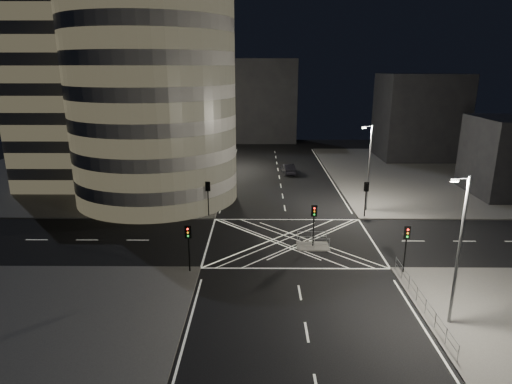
{
  "coord_description": "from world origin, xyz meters",
  "views": [
    {
      "loc": [
        -3.06,
        -38.8,
        16.41
      ],
      "look_at": [
        -3.44,
        6.68,
        3.0
      ],
      "focal_mm": 30.0,
      "sensor_mm": 36.0,
      "label": 1
    }
  ],
  "objects_px": {
    "traffic_signal_nl": "(188,240)",
    "street_lamp_left_far": "(220,136)",
    "traffic_signal_fr": "(366,193)",
    "traffic_signal_nr": "(406,241)",
    "traffic_signal_fl": "(208,192)",
    "street_lamp_left_near": "(207,159)",
    "street_lamp_right_near": "(458,247)",
    "central_island": "(313,246)",
    "street_lamp_right_far": "(369,165)",
    "traffic_signal_island": "(314,218)",
    "sedan": "(288,169)"
  },
  "relations": [
    {
      "from": "central_island",
      "to": "street_lamp_right_near",
      "type": "distance_m",
      "value": 15.54
    },
    {
      "from": "traffic_signal_island",
      "to": "street_lamp_left_far",
      "type": "height_order",
      "value": "street_lamp_left_far"
    },
    {
      "from": "traffic_signal_nl",
      "to": "street_lamp_left_far",
      "type": "xyz_separation_m",
      "value": [
        -0.64,
        36.8,
        2.63
      ]
    },
    {
      "from": "street_lamp_left_far",
      "to": "sedan",
      "type": "bearing_deg",
      "value": -13.87
    },
    {
      "from": "street_lamp_left_near",
      "to": "street_lamp_right_near",
      "type": "relative_size",
      "value": 1.0
    },
    {
      "from": "traffic_signal_fl",
      "to": "street_lamp_right_near",
      "type": "relative_size",
      "value": 0.4
    },
    {
      "from": "traffic_signal_fr",
      "to": "street_lamp_right_near",
      "type": "xyz_separation_m",
      "value": [
        0.64,
        -20.8,
        2.63
      ]
    },
    {
      "from": "traffic_signal_fl",
      "to": "traffic_signal_nl",
      "type": "distance_m",
      "value": 13.6
    },
    {
      "from": "traffic_signal_nr",
      "to": "street_lamp_left_far",
      "type": "height_order",
      "value": "street_lamp_left_far"
    },
    {
      "from": "central_island",
      "to": "traffic_signal_nr",
      "type": "height_order",
      "value": "traffic_signal_nr"
    },
    {
      "from": "street_lamp_left_far",
      "to": "traffic_signal_nl",
      "type": "bearing_deg",
      "value": -89.01
    },
    {
      "from": "street_lamp_left_far",
      "to": "traffic_signal_fr",
      "type": "bearing_deg",
      "value": -51.83
    },
    {
      "from": "traffic_signal_nl",
      "to": "street_lamp_right_far",
      "type": "relative_size",
      "value": 0.4
    },
    {
      "from": "street_lamp_left_near",
      "to": "traffic_signal_nl",
      "type": "bearing_deg",
      "value": -88.06
    },
    {
      "from": "traffic_signal_fr",
      "to": "street_lamp_left_far",
      "type": "relative_size",
      "value": 0.4
    },
    {
      "from": "traffic_signal_fl",
      "to": "street_lamp_right_near",
      "type": "xyz_separation_m",
      "value": [
        18.24,
        -20.8,
        2.63
      ]
    },
    {
      "from": "traffic_signal_nr",
      "to": "sedan",
      "type": "height_order",
      "value": "traffic_signal_nr"
    },
    {
      "from": "traffic_signal_island",
      "to": "sedan",
      "type": "height_order",
      "value": "traffic_signal_island"
    },
    {
      "from": "traffic_signal_island",
      "to": "street_lamp_right_far",
      "type": "bearing_deg",
      "value": 54.7
    },
    {
      "from": "traffic_signal_nr",
      "to": "street_lamp_right_far",
      "type": "distance_m",
      "value": 16.03
    },
    {
      "from": "street_lamp_left_far",
      "to": "traffic_signal_fl",
      "type": "bearing_deg",
      "value": -88.43
    },
    {
      "from": "central_island",
      "to": "traffic_signal_fr",
      "type": "height_order",
      "value": "traffic_signal_fr"
    },
    {
      "from": "street_lamp_right_near",
      "to": "traffic_signal_nr",
      "type": "bearing_deg",
      "value": 95.04
    },
    {
      "from": "traffic_signal_fl",
      "to": "traffic_signal_nr",
      "type": "relative_size",
      "value": 1.0
    },
    {
      "from": "sedan",
      "to": "street_lamp_left_near",
      "type": "bearing_deg",
      "value": 47.46
    },
    {
      "from": "central_island",
      "to": "street_lamp_left_far",
      "type": "height_order",
      "value": "street_lamp_left_far"
    },
    {
      "from": "traffic_signal_nr",
      "to": "street_lamp_left_far",
      "type": "xyz_separation_m",
      "value": [
        -18.24,
        36.8,
        2.63
      ]
    },
    {
      "from": "street_lamp_right_near",
      "to": "sedan",
      "type": "bearing_deg",
      "value": 100.88
    },
    {
      "from": "street_lamp_left_far",
      "to": "street_lamp_right_near",
      "type": "height_order",
      "value": "same"
    },
    {
      "from": "traffic_signal_fl",
      "to": "street_lamp_left_near",
      "type": "xyz_separation_m",
      "value": [
        -0.64,
        5.2,
        2.63
      ]
    },
    {
      "from": "traffic_signal_nl",
      "to": "street_lamp_right_far",
      "type": "distance_m",
      "value": 24.27
    },
    {
      "from": "central_island",
      "to": "street_lamp_right_far",
      "type": "xyz_separation_m",
      "value": [
        7.44,
        10.5,
        5.47
      ]
    },
    {
      "from": "traffic_signal_nr",
      "to": "street_lamp_right_near",
      "type": "distance_m",
      "value": 7.69
    },
    {
      "from": "street_lamp_right_far",
      "to": "central_island",
      "type": "bearing_deg",
      "value": -125.3
    },
    {
      "from": "central_island",
      "to": "traffic_signal_nl",
      "type": "height_order",
      "value": "traffic_signal_nl"
    },
    {
      "from": "traffic_signal_fr",
      "to": "street_lamp_left_near",
      "type": "xyz_separation_m",
      "value": [
        -18.24,
        5.2,
        2.63
      ]
    },
    {
      "from": "central_island",
      "to": "sedan",
      "type": "xyz_separation_m",
      "value": [
        -0.5,
        28.8,
        0.72
      ]
    },
    {
      "from": "traffic_signal_nl",
      "to": "street_lamp_left_far",
      "type": "distance_m",
      "value": 36.9
    },
    {
      "from": "traffic_signal_fl",
      "to": "street_lamp_left_near",
      "type": "distance_m",
      "value": 5.86
    },
    {
      "from": "traffic_signal_nl",
      "to": "traffic_signal_fr",
      "type": "distance_m",
      "value": 22.24
    },
    {
      "from": "street_lamp_left_near",
      "to": "traffic_signal_fr",
      "type": "bearing_deg",
      "value": -15.92
    },
    {
      "from": "traffic_signal_fl",
      "to": "street_lamp_right_far",
      "type": "xyz_separation_m",
      "value": [
        18.24,
        2.2,
        2.63
      ]
    },
    {
      "from": "central_island",
      "to": "traffic_signal_nl",
      "type": "xyz_separation_m",
      "value": [
        -10.8,
        -5.3,
        2.84
      ]
    },
    {
      "from": "street_lamp_left_near",
      "to": "traffic_signal_nr",
      "type": "bearing_deg",
      "value": -45.87
    },
    {
      "from": "street_lamp_left_near",
      "to": "street_lamp_left_far",
      "type": "relative_size",
      "value": 1.0
    },
    {
      "from": "traffic_signal_fl",
      "to": "central_island",
      "type": "bearing_deg",
      "value": -37.54
    },
    {
      "from": "street_lamp_left_near",
      "to": "street_lamp_right_near",
      "type": "distance_m",
      "value": 32.13
    },
    {
      "from": "street_lamp_left_far",
      "to": "traffic_signal_nr",
      "type": "bearing_deg",
      "value": -63.64
    },
    {
      "from": "street_lamp_left_far",
      "to": "street_lamp_right_far",
      "type": "bearing_deg",
      "value": -48.06
    },
    {
      "from": "traffic_signal_fl",
      "to": "street_lamp_left_near",
      "type": "height_order",
      "value": "street_lamp_left_near"
    }
  ]
}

